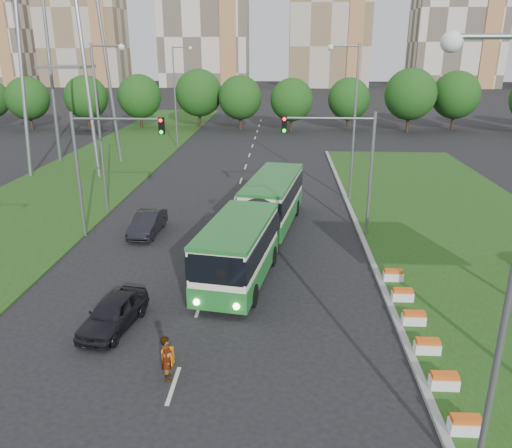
# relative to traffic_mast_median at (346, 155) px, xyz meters

# --- Properties ---
(ground) EXTENTS (360.00, 360.00, 0.00)m
(ground) POSITION_rel_traffic_mast_median_xyz_m (-4.78, -10.00, -5.35)
(ground) COLOR black
(ground) RESTS_ON ground
(grass_median) EXTENTS (14.00, 60.00, 0.15)m
(grass_median) POSITION_rel_traffic_mast_median_xyz_m (8.22, -2.00, -5.27)
(grass_median) COLOR #1C4413
(grass_median) RESTS_ON ground
(median_kerb) EXTENTS (0.30, 60.00, 0.18)m
(median_kerb) POSITION_rel_traffic_mast_median_xyz_m (1.27, -2.00, -5.26)
(median_kerb) COLOR gray
(median_kerb) RESTS_ON ground
(left_verge) EXTENTS (12.00, 110.00, 0.10)m
(left_verge) POSITION_rel_traffic_mast_median_xyz_m (-22.78, 15.00, -5.30)
(left_verge) COLOR #1C4413
(left_verge) RESTS_ON ground
(lane_markings) EXTENTS (0.20, 100.00, 0.01)m
(lane_markings) POSITION_rel_traffic_mast_median_xyz_m (-7.78, 10.00, -5.35)
(lane_markings) COLOR silver
(lane_markings) RESTS_ON ground
(flower_planters) EXTENTS (1.10, 11.50, 0.60)m
(flower_planters) POSITION_rel_traffic_mast_median_xyz_m (1.92, -12.50, -4.90)
(flower_planters) COLOR white
(flower_planters) RESTS_ON grass_median
(traffic_mast_median) EXTENTS (5.76, 0.32, 8.00)m
(traffic_mast_median) POSITION_rel_traffic_mast_median_xyz_m (0.00, 0.00, 0.00)
(traffic_mast_median) COLOR gray
(traffic_mast_median) RESTS_ON ground
(traffic_mast_left) EXTENTS (5.76, 0.32, 8.00)m
(traffic_mast_left) POSITION_rel_traffic_mast_median_xyz_m (-15.16, -1.00, 0.00)
(traffic_mast_left) COLOR gray
(traffic_mast_left) RESTS_ON ground
(street_lamps) EXTENTS (36.00, 60.00, 12.00)m
(street_lamps) POSITION_rel_traffic_mast_median_xyz_m (-7.78, 0.00, 0.65)
(street_lamps) COLOR gray
(street_lamps) RESTS_ON ground
(tree_line) EXTENTS (120.00, 8.00, 9.00)m
(tree_line) POSITION_rel_traffic_mast_median_xyz_m (5.22, 45.00, -0.85)
(tree_line) COLOR #194F15
(tree_line) RESTS_ON ground
(apartment_tower_west) EXTENTS (26.00, 15.00, 48.00)m
(apartment_tower_west) POSITION_rel_traffic_mast_median_xyz_m (-69.78, 140.00, 18.65)
(apartment_tower_west) COLOR #C0B29B
(apartment_tower_west) RESTS_ON ground
(apartment_tower_cwest) EXTENTS (28.00, 15.00, 52.00)m
(apartment_tower_cwest) POSITION_rel_traffic_mast_median_xyz_m (-29.78, 140.00, 20.65)
(apartment_tower_cwest) COLOR beige
(apartment_tower_cwest) RESTS_ON ground
(apartment_tower_ceast) EXTENTS (25.00, 15.00, 50.00)m
(apartment_tower_ceast) POSITION_rel_traffic_mast_median_xyz_m (10.22, 140.00, 19.65)
(apartment_tower_ceast) COLOR #C0B29B
(apartment_tower_ceast) RESTS_ON ground
(apartment_tower_east) EXTENTS (27.00, 15.00, 47.00)m
(apartment_tower_east) POSITION_rel_traffic_mast_median_xyz_m (50.22, 140.00, 18.15)
(apartment_tower_east) COLOR beige
(apartment_tower_east) RESTS_ON ground
(articulated_bus) EXTENTS (2.80, 17.99, 2.96)m
(articulated_bus) POSITION_rel_traffic_mast_median_xyz_m (-5.41, -2.42, -3.54)
(articulated_bus) COLOR white
(articulated_bus) RESTS_ON ground
(car_left_near) EXTENTS (2.46, 4.47, 1.44)m
(car_left_near) POSITION_rel_traffic_mast_median_xyz_m (-11.19, -12.16, -4.63)
(car_left_near) COLOR black
(car_left_near) RESTS_ON ground
(car_left_far) EXTENTS (1.73, 4.51, 1.47)m
(car_left_far) POSITION_rel_traffic_mast_median_xyz_m (-12.77, -0.37, -4.62)
(car_left_far) COLOR black
(car_left_far) RESTS_ON ground
(pedestrian) EXTENTS (0.53, 0.71, 1.79)m
(pedestrian) POSITION_rel_traffic_mast_median_xyz_m (-8.05, -15.58, -4.46)
(pedestrian) COLOR gray
(pedestrian) RESTS_ON ground
(shopping_trolley) EXTENTS (0.40, 0.42, 0.68)m
(shopping_trolley) POSITION_rel_traffic_mast_median_xyz_m (-8.25, -14.71, -5.01)
(shopping_trolley) COLOR orange
(shopping_trolley) RESTS_ON ground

